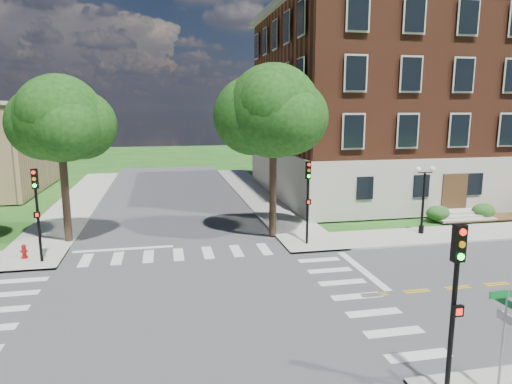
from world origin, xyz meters
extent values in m
plane|color=#1D5317|center=(0.00, 0.00, 0.00)|extent=(160.00, 160.00, 0.00)
cube|color=#3D3D3F|center=(0.00, 0.00, 0.01)|extent=(90.00, 12.00, 0.01)
cube|color=#3D3D3F|center=(0.00, 0.00, 0.01)|extent=(12.00, 90.00, 0.01)
cube|color=#9E9B93|center=(7.75, 23.00, 0.06)|extent=(3.50, 34.00, 0.12)
cube|color=#9E9B93|center=(-7.75, 23.00, 0.06)|extent=(3.50, 34.00, 0.12)
cube|color=silver|center=(8.80, 3.00, 0.00)|extent=(0.40, 5.50, 0.00)
cube|color=beige|center=(24.00, 22.00, 2.22)|extent=(30.00, 20.00, 4.20)
cube|color=#5E2D1B|center=(24.00, 22.00, 10.22)|extent=(29.55, 19.70, 11.80)
cube|color=beige|center=(24.00, 22.00, 16.37)|extent=(30.60, 20.60, 0.50)
cube|color=#472D19|center=(20.00, 11.96, 1.82)|extent=(2.00, 0.10, 2.80)
cylinder|color=black|center=(-6.28, 10.82, 2.47)|extent=(0.44, 0.44, 4.69)
sphere|color=#0E360F|center=(-6.28, 10.82, 7.29)|extent=(4.96, 4.96, 4.96)
cylinder|color=black|center=(5.86, 9.61, 2.52)|extent=(0.44, 0.44, 4.80)
sphere|color=#0E360F|center=(5.86, 9.61, 7.70)|extent=(5.57, 5.57, 5.57)
cylinder|color=black|center=(6.82, -6.85, 2.02)|extent=(0.14, 0.14, 3.80)
cube|color=black|center=(6.82, -6.85, 4.42)|extent=(0.32, 0.23, 1.00)
cylinder|color=red|center=(6.82, -6.98, 4.75)|extent=(0.18, 0.05, 0.18)
cylinder|color=orange|center=(6.82, -6.98, 4.42)|extent=(0.18, 0.05, 0.18)
cylinder|color=#19E533|center=(6.82, -6.98, 4.09)|extent=(0.18, 0.05, 0.18)
cube|color=black|center=(6.82, -7.03, 2.62)|extent=(0.30, 0.12, 0.30)
cylinder|color=black|center=(7.39, 7.47, 2.02)|extent=(0.14, 0.14, 3.80)
cube|color=black|center=(7.39, 7.47, 4.42)|extent=(0.38, 0.32, 1.00)
cylinder|color=red|center=(7.39, 7.34, 4.75)|extent=(0.19, 0.11, 0.18)
cylinder|color=orange|center=(7.39, 7.34, 4.42)|extent=(0.19, 0.11, 0.18)
cylinder|color=#19E533|center=(7.39, 7.34, 4.09)|extent=(0.19, 0.11, 0.18)
cube|color=black|center=(7.39, 7.29, 2.62)|extent=(0.32, 0.22, 0.30)
cylinder|color=black|center=(-6.93, 7.19, 2.02)|extent=(0.14, 0.14, 3.80)
cube|color=black|center=(-6.93, 7.19, 4.42)|extent=(0.38, 0.32, 1.00)
cylinder|color=red|center=(-6.93, 7.06, 4.75)|extent=(0.19, 0.11, 0.18)
cylinder|color=orange|center=(-6.93, 7.06, 4.42)|extent=(0.19, 0.11, 0.18)
cylinder|color=#19E533|center=(-6.93, 7.06, 4.09)|extent=(0.19, 0.11, 0.18)
cube|color=black|center=(-6.93, 7.01, 2.62)|extent=(0.32, 0.22, 0.30)
cylinder|color=black|center=(15.13, 8.14, 0.37)|extent=(0.32, 0.32, 0.50)
cylinder|color=black|center=(15.13, 8.14, 2.02)|extent=(0.16, 0.16, 3.80)
cube|color=black|center=(15.13, 8.14, 3.97)|extent=(1.00, 0.06, 0.06)
sphere|color=white|center=(14.63, 8.14, 4.17)|extent=(0.36, 0.36, 0.36)
sphere|color=white|center=(15.63, 8.14, 4.17)|extent=(0.36, 0.36, 0.36)
cylinder|color=gray|center=(8.04, -7.32, 1.67)|extent=(0.07, 0.07, 3.10)
cube|color=#0D6D2C|center=(8.04, -7.32, 3.12)|extent=(1.10, 0.03, 0.20)
cube|color=#0D6D2C|center=(8.04, -7.32, 2.87)|extent=(0.03, 1.10, 0.20)
cube|color=silver|center=(8.09, -7.32, 2.42)|extent=(0.03, 0.75, 0.25)
cylinder|color=#9B0F0B|center=(-7.94, 7.89, 0.17)|extent=(0.32, 0.32, 0.10)
cylinder|color=#9B0F0B|center=(-7.94, 7.89, 0.42)|extent=(0.22, 0.22, 0.60)
sphere|color=#9B0F0B|center=(-7.94, 7.89, 0.75)|extent=(0.24, 0.24, 0.24)
cylinder|color=#9B0F0B|center=(-7.94, 7.89, 0.50)|extent=(0.35, 0.12, 0.12)
cylinder|color=#9B0F0B|center=(-7.94, 7.89, 0.50)|extent=(0.12, 0.35, 0.12)
camera|label=1|loc=(-0.64, -16.96, 7.88)|focal=32.00mm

